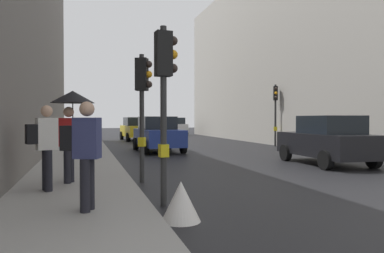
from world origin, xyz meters
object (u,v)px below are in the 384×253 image
(traffic_light_mid_street, at_px, (275,104))
(car_white_compact, at_px, (175,126))
(traffic_light_near_left, at_px, (165,82))
(car_blue_van, at_px, (158,134))
(pedestrian_with_umbrella, at_px, (72,111))
(pedestrian_with_grey_backpack, at_px, (84,149))
(pedestrian_with_black_backpack, at_px, (45,142))
(car_dark_suv, at_px, (327,140))
(warning_sign_triangle, at_px, (181,201))
(car_yellow_taxi, at_px, (136,129))
(traffic_light_near_right, at_px, (143,94))

(traffic_light_mid_street, relative_size, car_white_compact, 0.87)
(traffic_light_near_left, bearing_deg, car_blue_van, 79.76)
(car_blue_van, xyz_separation_m, pedestrian_with_umbrella, (-3.83, -9.38, 0.96))
(pedestrian_with_grey_backpack, bearing_deg, car_white_compact, 73.91)
(traffic_light_near_left, bearing_deg, pedestrian_with_grey_backpack, -156.42)
(traffic_light_near_left, height_order, car_white_compact, traffic_light_near_left)
(pedestrian_with_black_backpack, bearing_deg, car_dark_suv, 19.91)
(car_blue_van, distance_m, warning_sign_triangle, 12.87)
(traffic_light_near_left, distance_m, car_yellow_taxi, 21.81)
(traffic_light_near_left, relative_size, car_blue_van, 0.79)
(car_white_compact, bearing_deg, traffic_light_mid_street, -82.54)
(traffic_light_mid_street, xyz_separation_m, car_white_compact, (-2.19, 16.72, -1.67))
(car_dark_suv, height_order, pedestrian_with_umbrella, pedestrian_with_umbrella)
(traffic_light_near_right, height_order, traffic_light_mid_street, traffic_light_mid_street)
(car_blue_van, relative_size, pedestrian_with_black_backpack, 2.41)
(traffic_light_mid_street, height_order, car_yellow_taxi, traffic_light_mid_street)
(car_dark_suv, bearing_deg, traffic_light_near_left, -146.21)
(pedestrian_with_umbrella, distance_m, warning_sign_triangle, 4.05)
(traffic_light_near_left, xyz_separation_m, car_blue_van, (2.09, 11.57, -1.46))
(traffic_light_mid_street, height_order, pedestrian_with_grey_backpack, traffic_light_mid_street)
(car_white_compact, bearing_deg, car_dark_suv, -90.91)
(traffic_light_near_right, xyz_separation_m, pedestrian_with_grey_backpack, (-1.46, -3.39, -1.13))
(car_dark_suv, bearing_deg, warning_sign_triangle, -140.17)
(car_yellow_taxi, bearing_deg, car_dark_suv, -74.83)
(warning_sign_triangle, bearing_deg, car_blue_van, 80.76)
(traffic_light_mid_street, bearing_deg, car_yellow_taxi, 130.41)
(traffic_light_mid_street, bearing_deg, car_white_compact, 97.46)
(car_white_compact, distance_m, car_yellow_taxi, 9.67)
(car_blue_van, xyz_separation_m, warning_sign_triangle, (-2.06, -12.70, -0.55))
(car_white_compact, relative_size, warning_sign_triangle, 6.52)
(traffic_light_mid_street, bearing_deg, pedestrian_with_grey_backpack, -128.52)
(car_white_compact, xyz_separation_m, pedestrian_with_grey_backpack, (-8.81, -30.54, 0.29))
(traffic_light_near_left, relative_size, pedestrian_with_black_backpack, 1.91)
(car_yellow_taxi, distance_m, pedestrian_with_grey_backpack, 22.59)
(traffic_light_near_right, distance_m, car_dark_suv, 7.34)
(car_yellow_taxi, bearing_deg, pedestrian_with_black_backpack, -102.74)
(traffic_light_near_left, bearing_deg, pedestrian_with_black_backpack, 149.62)
(car_white_compact, height_order, pedestrian_with_umbrella, pedestrian_with_umbrella)
(car_blue_van, height_order, pedestrian_with_umbrella, pedestrian_with_umbrella)
(traffic_light_mid_street, distance_m, car_yellow_taxi, 11.22)
(car_white_compact, xyz_separation_m, car_dark_suv, (-0.40, -25.25, 0.00))
(traffic_light_near_right, bearing_deg, car_yellow_taxi, 82.91)
(car_blue_van, relative_size, pedestrian_with_grey_backpack, 2.41)
(pedestrian_with_grey_backpack, bearing_deg, car_blue_van, 73.79)
(car_white_compact, bearing_deg, pedestrian_with_grey_backpack, -106.09)
(car_blue_van, bearing_deg, traffic_light_near_left, -100.24)
(car_blue_van, bearing_deg, traffic_light_near_right, -103.35)
(pedestrian_with_grey_backpack, distance_m, pedestrian_with_black_backpack, 2.11)
(car_white_compact, bearing_deg, car_blue_van, -106.01)
(traffic_light_near_right, height_order, car_yellow_taxi, traffic_light_near_right)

